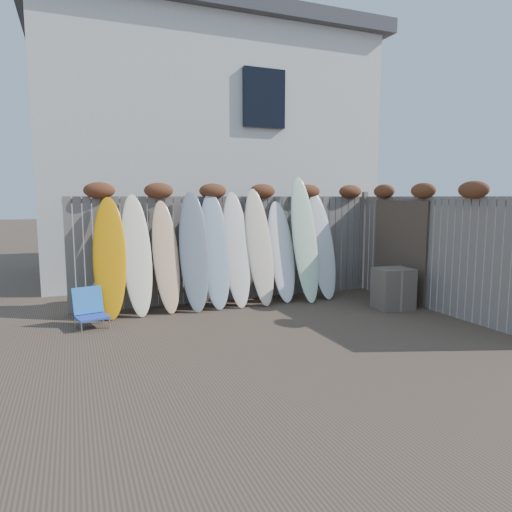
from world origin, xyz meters
name	(u,v)px	position (x,y,z in m)	size (l,w,h in m)	color
ground	(286,333)	(0.00, 0.00, 0.00)	(80.00, 80.00, 0.00)	#493A2D
back_fence	(236,239)	(0.06, 2.39, 1.18)	(6.05, 0.28, 2.24)	slate
right_fence	(436,246)	(2.99, 0.25, 1.14)	(0.28, 4.40, 2.24)	slate
house	(201,152)	(0.50, 6.50, 3.20)	(8.50, 5.50, 6.33)	silver
beach_chair	(90,309)	(-2.66, 1.45, 0.28)	(0.55, 0.57, 0.60)	#2544BB
wooden_crate	(393,288)	(2.42, 0.64, 0.36)	(0.62, 0.52, 0.73)	#493C37
lattice_panel	(400,251)	(2.89, 1.07, 0.96)	(0.05, 1.28, 1.92)	brown
surfboard_0	(110,257)	(-2.31, 1.96, 1.00)	(0.53, 0.07, 2.08)	orange
surfboard_1	(137,254)	(-1.86, 1.97, 1.02)	(0.49, 0.07, 2.13)	#FDECC3
surfboard_2	(166,256)	(-1.37, 1.99, 0.97)	(0.45, 0.07, 2.01)	#FFB494
surfboard_3	(194,250)	(-0.88, 1.94, 1.05)	(0.52, 0.07, 2.19)	slate
surfboard_4	(215,250)	(-0.49, 1.98, 1.04)	(0.54, 0.07, 2.16)	#97AABE
surfboard_5	(236,249)	(-0.08, 1.96, 1.05)	(0.48, 0.07, 2.18)	white
surfboard_6	(259,246)	(0.36, 1.93, 1.08)	(0.50, 0.07, 2.24)	beige
surfboard_7	(281,251)	(0.85, 2.01, 0.96)	(0.51, 0.07, 1.99)	white
surfboard_8	(305,239)	(1.29, 1.89, 1.19)	(0.49, 0.07, 2.49)	#CCF0C4
surfboard_9	(322,246)	(1.71, 1.98, 1.03)	(0.54, 0.07, 2.15)	silver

